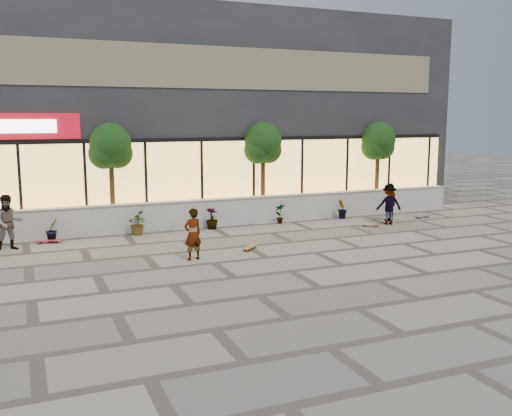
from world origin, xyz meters
name	(u,v)px	position (x,y,z in m)	size (l,w,h in m)	color
ground	(291,271)	(0.00, 0.00, 0.00)	(80.00, 80.00, 0.00)	gray
planter_wall	(210,213)	(0.00, 7.00, 0.52)	(22.00, 0.42, 1.04)	beige
retail_building	(171,114)	(0.00, 12.49, 4.25)	(24.00, 9.17, 8.50)	#24252A
shrub_b	(52,229)	(-5.70, 6.45, 0.41)	(0.45, 0.36, 0.81)	#163611
shrub_c	(136,224)	(-2.90, 6.45, 0.41)	(0.73, 0.63, 0.81)	#163611
shrub_d	(212,218)	(-0.10, 6.45, 0.41)	(0.45, 0.45, 0.81)	#163611
shrub_e	(280,213)	(2.70, 6.45, 0.41)	(0.43, 0.29, 0.81)	#163611
shrub_f	(342,209)	(5.50, 6.45, 0.41)	(0.45, 0.36, 0.81)	#163611
tree_midwest	(111,149)	(-3.50, 7.70, 2.99)	(1.60, 1.50, 3.92)	#453218
tree_mideast	(263,145)	(2.50, 7.70, 2.99)	(1.60, 1.50, 3.92)	#453218
tree_east	(378,143)	(8.00, 7.70, 2.99)	(1.60, 1.50, 3.92)	#453218
skater_center	(193,234)	(-2.07, 2.24, 0.76)	(0.55, 0.36, 1.52)	silver
skater_left	(9,223)	(-7.00, 5.62, 0.87)	(0.85, 0.66, 1.75)	tan
skater_right_near	(391,202)	(7.00, 5.27, 0.76)	(0.89, 0.37, 1.52)	silver
skater_right_far	(389,204)	(6.50, 4.69, 0.78)	(1.01, 0.58, 1.57)	#9F391D
skateboard_center	(250,247)	(-0.06, 2.79, 0.08)	(0.73, 0.71, 0.10)	olive
skateboard_left	(49,241)	(-5.84, 6.20, 0.08)	(0.84, 0.36, 0.10)	#B32521
skateboard_right_near	(370,225)	(5.57, 4.53, 0.07)	(0.68, 0.55, 0.08)	#935730
skateboard_right_far	(422,216)	(8.66, 5.33, 0.08)	(0.82, 0.33, 0.10)	#5B4C8B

